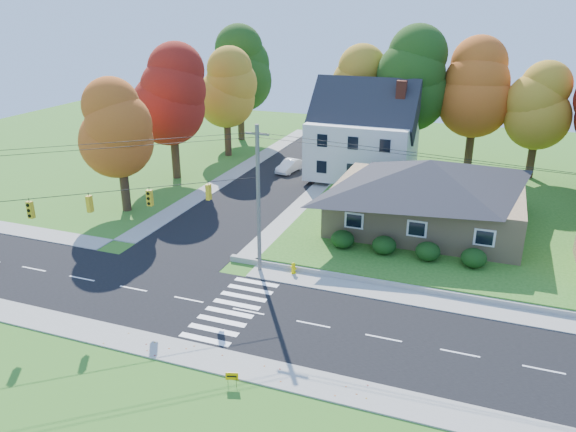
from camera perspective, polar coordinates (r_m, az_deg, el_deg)
name	(u,v)px	position (r m, az deg, el deg)	size (l,w,h in m)	color
ground	(248,312)	(33.51, -4.04, -9.67)	(120.00, 120.00, 0.00)	#3D7923
road_main	(248,312)	(33.51, -4.04, -9.66)	(90.00, 8.00, 0.02)	black
road_cross	(281,177)	(58.46, -0.72, 4.02)	(8.00, 44.00, 0.02)	black
sidewalk_north	(279,275)	(37.53, -0.89, -5.99)	(90.00, 2.00, 0.08)	#9C9A90
sidewalk_south	(208,359)	(29.76, -8.12, -14.14)	(90.00, 2.00, 0.08)	#9C9A90
lawn	(493,216)	(50.04, 20.10, 0.02)	(30.00, 30.00, 0.50)	#3D7923
ranch_house	(428,193)	(44.53, 14.00, 2.29)	(14.60, 10.60, 5.40)	tan
colonial_house	(363,135)	(56.87, 7.66, 8.12)	(10.40, 8.40, 9.60)	silver
hedge_row	(406,248)	(39.58, 11.87, -3.22)	(10.70, 1.70, 1.27)	#163A10
traffic_infrastructure	(253,222)	(32.41, -3.53, -0.62)	(38.10, 10.66, 10.00)	#666059
tree_lot_0	(359,88)	(62.41, 7.26, 12.75)	(6.72, 6.72, 12.51)	#3F2A19
tree_lot_1	(415,80)	(60.16, 12.79, 13.37)	(7.84, 7.84, 14.60)	#3F2A19
tree_lot_2	(477,88)	(60.71, 18.61, 12.25)	(7.28, 7.28, 13.56)	#3F2A19
tree_lot_3	(540,106)	(59.99, 24.20, 10.16)	(6.16, 6.16, 11.47)	#3F2A19
tree_west_0	(119,129)	(49.06, -16.84, 8.44)	(6.16, 6.16, 11.47)	#3F2A19
tree_west_1	(171,95)	(57.48, -11.80, 11.95)	(7.28, 7.28, 13.56)	#3F2A19
tree_west_2	(226,88)	(65.72, -6.33, 12.76)	(6.72, 6.72, 12.51)	#3F2A19
tree_west_3	(239,69)	(73.56, -4.95, 14.70)	(7.84, 7.84, 14.60)	#3F2A19
white_car	(290,166)	(59.93, 0.17, 5.11)	(1.38, 3.95, 1.30)	white
fire_hydrant	(293,269)	(37.53, 0.55, -5.36)	(0.48, 0.38, 0.85)	#E5CE00
yard_sign	(232,377)	(27.58, -5.72, -15.92)	(0.59, 0.21, 0.76)	black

